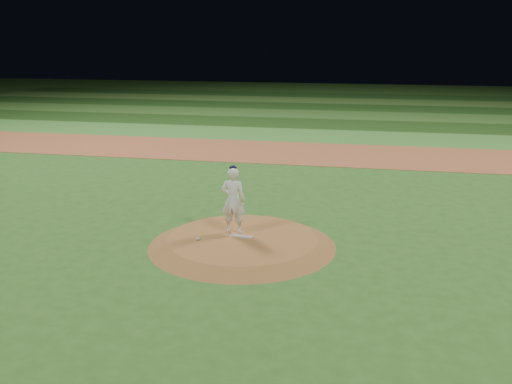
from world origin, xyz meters
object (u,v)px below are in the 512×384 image
pitching_rubber (241,236)px  rosin_bag (198,239)px  pitchers_mound (242,242)px  pitcher_on_mound (233,200)px

pitching_rubber → rosin_bag: rosin_bag is taller
pitchers_mound → rosin_bag: (-1.23, -0.44, 0.16)m
rosin_bag → pitchers_mound: bearing=19.8°
pitchers_mound → pitcher_on_mound: 1.25m
pitching_rubber → pitchers_mound: bearing=-48.6°
pitchers_mound → pitcher_on_mound: (-0.35, 0.37, 1.14)m
rosin_bag → pitching_rubber: bearing=23.0°
rosin_bag → pitcher_on_mound: 1.55m
pitching_rubber → rosin_bag: bearing=-150.3°
pitchers_mound → pitching_rubber: size_ratio=8.08×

